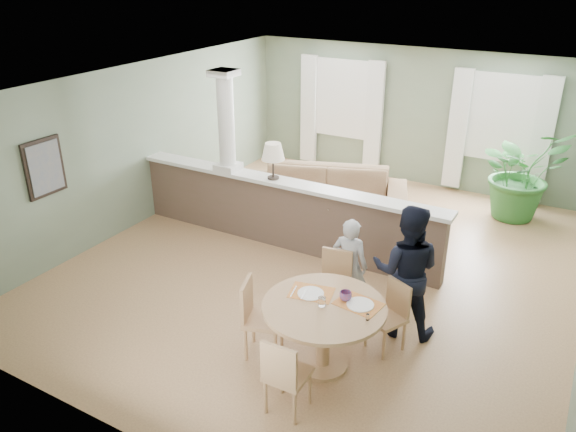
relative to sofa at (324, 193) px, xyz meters
The scene contains 12 objects.
ground 1.81m from the sofa, 62.33° to the right, with size 8.00×8.00×0.00m, color tan.
room_shell 1.85m from the sofa, 49.81° to the right, with size 7.02×8.02×2.71m.
pony_wall 1.40m from the sofa, 96.94° to the right, with size 5.32×0.38×2.70m.
sofa is the anchor object (origin of this frame).
houseplant 3.44m from the sofa, 28.65° to the left, with size 1.49×1.29×1.66m, color #296629.
dining_table 4.14m from the sofa, 63.91° to the right, with size 1.35×1.35×0.92m.
chair_far_boy 3.14m from the sofa, 61.69° to the right, with size 0.47×0.47×0.91m.
chair_far_man 3.81m from the sofa, 52.20° to the right, with size 0.51×0.51×0.85m.
chair_near 4.90m from the sofa, 68.48° to the right, with size 0.42×0.42×0.90m.
chair_side 4.00m from the sofa, 74.92° to the right, with size 0.54×0.54×0.95m.
child_person 2.99m from the sofa, 57.80° to the right, with size 0.47×0.31×1.30m, color #A8A9AE.
man_person 3.56m from the sofa, 48.17° to the right, with size 0.82×0.64×1.69m, color black.
Camera 1 is at (3.16, -6.78, 4.20)m, focal length 35.00 mm.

